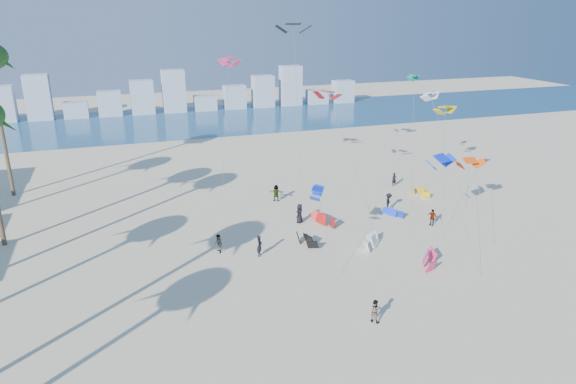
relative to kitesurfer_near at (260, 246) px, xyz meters
name	(u,v)px	position (x,y,z in m)	size (l,w,h in m)	color
ground	(327,353)	(0.25, -13.78, -0.91)	(220.00, 220.00, 0.00)	beige
ocean	(175,122)	(0.25, 58.22, -0.91)	(220.00, 220.00, 0.00)	navy
kitesurfer_near	(260,246)	(0.00, 0.00, 0.00)	(0.67, 0.44, 1.83)	black
kitesurfer_mid	(374,311)	(4.42, -11.70, -0.11)	(0.78, 0.61, 1.60)	gray
kitesurfers_far	(325,206)	(8.72, 6.75, -0.03)	(23.52, 12.24, 1.89)	black
grounded_kites	(373,230)	(10.88, 0.72, -0.44)	(18.16, 17.82, 1.04)	black
flying_kites	(359,95)	(12.11, 7.12, 10.75)	(24.70, 25.75, 18.61)	#0D32E4
distant_skyline	(161,97)	(-0.94, 68.22, 2.17)	(85.00, 3.00, 8.40)	#9EADBF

